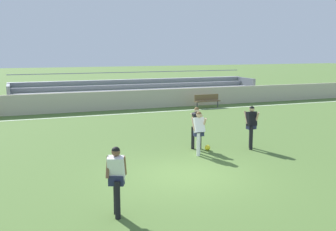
{
  "coord_description": "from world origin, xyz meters",
  "views": [
    {
      "loc": [
        -4.93,
        -11.16,
        3.94
      ],
      "look_at": [
        1.2,
        4.75,
        1.11
      ],
      "focal_mm": 42.75,
      "sensor_mm": 36.0,
      "label": 1
    }
  ],
  "objects": [
    {
      "name": "bleacher_stand",
      "position": [
        3.63,
        16.84,
        0.92
      ],
      "size": [
        18.08,
        2.91,
        2.24
      ],
      "color": "#B2B2B7",
      "rests_on": "ground"
    },
    {
      "name": "player_white_overlapping",
      "position": [
        -2.82,
        -2.32,
        1.02
      ],
      "size": [
        0.57,
        0.46,
        1.71
      ],
      "color": "black",
      "rests_on": "ground"
    },
    {
      "name": "field_line_sideline",
      "position": [
        0.0,
        12.5,
        0.0
      ],
      "size": [
        44.0,
        0.12,
        0.01
      ],
      "primitive_type": "cube",
      "color": "white",
      "rests_on": "ground"
    },
    {
      "name": "sideline_wall",
      "position": [
        0.0,
        14.27,
        0.62
      ],
      "size": [
        48.0,
        0.16,
        1.25
      ],
      "primitive_type": "cube",
      "color": "beige",
      "rests_on": "ground"
    },
    {
      "name": "soccer_ball",
      "position": [
        2.03,
        2.57,
        0.11
      ],
      "size": [
        0.22,
        0.22,
        0.22
      ],
      "primitive_type": "sphere",
      "color": "yellow",
      "rests_on": "ground"
    },
    {
      "name": "ground_plane",
      "position": [
        0.0,
        0.0,
        0.0
      ],
      "size": [
        160.0,
        160.0,
        0.0
      ],
      "primitive_type": "plane",
      "color": "#4C6B30"
    },
    {
      "name": "player_white_pressing_high",
      "position": [
        1.41,
        2.09,
        0.98
      ],
      "size": [
        0.44,
        0.48,
        1.65
      ],
      "color": "white",
      "rests_on": "ground"
    },
    {
      "name": "player_dark_trailing_run",
      "position": [
        3.77,
        2.2,
        1.03
      ],
      "size": [
        0.44,
        0.51,
        1.73
      ],
      "color": "black",
      "rests_on": "ground"
    },
    {
      "name": "bench_far_right",
      "position": [
        7.28,
        13.09,
        0.55
      ],
      "size": [
        1.8,
        0.4,
        0.9
      ],
      "color": "brown",
      "rests_on": "ground"
    },
    {
      "name": "player_dark_dropping_back",
      "position": [
        1.72,
        2.95,
        1.01
      ],
      "size": [
        0.5,
        0.55,
        1.69
      ],
      "color": "black",
      "rests_on": "ground"
    }
  ]
}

